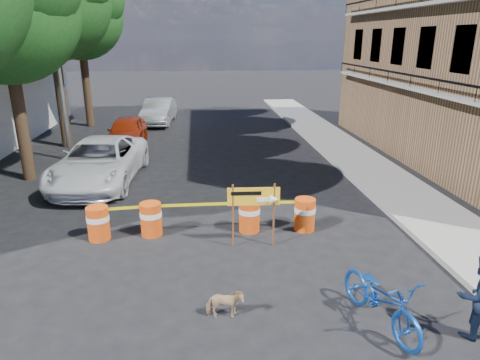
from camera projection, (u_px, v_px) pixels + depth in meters
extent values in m
plane|color=black|center=(225.00, 263.00, 10.02)|extent=(120.00, 120.00, 0.00)
cube|color=gray|center=(376.00, 174.00, 16.26)|extent=(2.40, 40.00, 0.15)
cylinder|color=#332316|center=(20.00, 115.00, 15.21)|extent=(0.44, 0.44, 4.76)
sphere|color=#164D17|center=(2.00, 7.00, 14.07)|extent=(5.00, 5.00, 5.00)
cylinder|color=#332316|center=(60.00, 91.00, 19.83)|extent=(0.44, 0.44, 5.32)
sphere|color=#164D17|center=(37.00, 17.00, 19.36)|extent=(3.78, 3.78, 3.78)
cylinder|color=#332316|center=(86.00, 84.00, 24.61)|extent=(0.44, 0.44, 4.93)
sphere|color=#164D17|center=(79.00, 15.00, 23.43)|extent=(4.80, 4.80, 4.80)
sphere|color=#164D17|center=(70.00, 29.00, 24.15)|extent=(3.36, 3.36, 3.36)
cylinder|color=gray|center=(58.00, 64.00, 17.12)|extent=(0.16, 0.16, 8.00)
cylinder|color=#EA3A0D|center=(98.00, 223.00, 11.06)|extent=(0.56, 0.56, 0.90)
cylinder|color=white|center=(98.00, 218.00, 11.02)|extent=(0.58, 0.58, 0.14)
cylinder|color=#EA3A0D|center=(151.00, 219.00, 11.31)|extent=(0.56, 0.56, 0.90)
cylinder|color=white|center=(151.00, 214.00, 11.27)|extent=(0.58, 0.58, 0.14)
cylinder|color=#EA3A0D|center=(249.00, 216.00, 11.54)|extent=(0.56, 0.56, 0.90)
cylinder|color=white|center=(249.00, 210.00, 11.49)|extent=(0.58, 0.58, 0.14)
cylinder|color=#EA3A0D|center=(305.00, 215.00, 11.61)|extent=(0.56, 0.56, 0.90)
cylinder|color=white|center=(305.00, 209.00, 11.56)|extent=(0.58, 0.58, 0.14)
cylinder|color=#592D19|center=(233.00, 216.00, 10.55)|extent=(0.05, 0.05, 1.66)
cylinder|color=#592D19|center=(274.00, 215.00, 10.61)|extent=(0.05, 0.05, 1.66)
cube|color=#F5B015|center=(254.00, 196.00, 10.42)|extent=(1.29, 0.09, 0.46)
cube|color=white|center=(264.00, 200.00, 10.44)|extent=(0.37, 0.03, 0.11)
cone|color=white|center=(274.00, 200.00, 10.45)|extent=(0.21, 0.25, 0.24)
cube|color=black|center=(246.00, 193.00, 10.36)|extent=(0.74, 0.04, 0.09)
imported|color=black|center=(479.00, 297.00, 7.35)|extent=(0.78, 0.61, 1.59)
imported|color=#1549AB|center=(384.00, 273.00, 7.54)|extent=(1.02, 1.29, 2.16)
imported|color=tan|center=(225.00, 304.00, 7.97)|extent=(0.72, 0.34, 0.60)
imported|color=white|center=(99.00, 162.00, 15.31)|extent=(3.07, 5.84, 1.57)
imported|color=#99270C|center=(127.00, 131.00, 20.70)|extent=(1.69, 4.07, 1.38)
imported|color=#ACAFB4|center=(159.00, 111.00, 25.96)|extent=(2.01, 4.72, 1.51)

